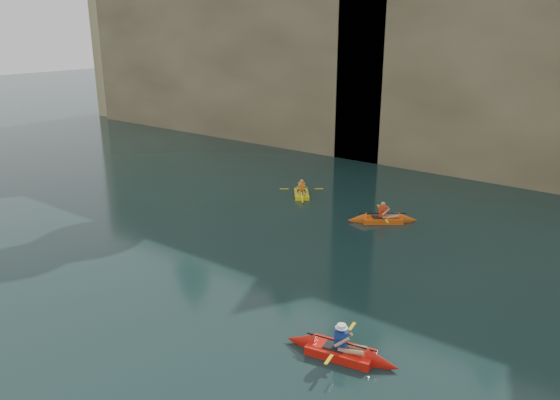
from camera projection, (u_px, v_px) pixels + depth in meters
The scene contains 7 objects.
cliff at pixel (554, 57), 32.84m from camera, with size 70.00×16.00×12.00m, color tan.
cliff_slab_west at pixel (226, 62), 38.95m from camera, with size 26.00×2.40×10.56m, color #96845B.
sea_cave_west at pixel (242, 111), 38.33m from camera, with size 4.50×1.00×4.00m, color black.
sea_cave_center at pixel (432, 143), 30.42m from camera, with size 3.50×1.00×3.20m, color black.
main_kayaker at pixel (341, 351), 13.73m from camera, with size 3.08×2.05×1.11m.
kayaker_orange at pixel (382, 219), 22.90m from camera, with size 2.74×2.33×1.11m.
kayaker_yellow at pixel (302, 194), 26.31m from camera, with size 2.07×2.40×1.04m.
Camera 1 is at (7.30, -7.01, 8.05)m, focal length 35.00 mm.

